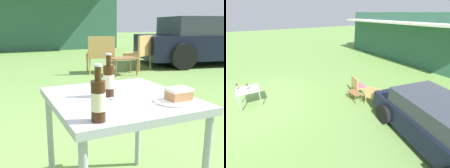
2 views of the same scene
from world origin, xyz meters
TOP-DOWN VIEW (x-y plane):
  - parked_car at (4.85, 4.36)m, footprint 4.16×2.59m
  - wicker_chair_cushioned at (1.56, 4.17)m, footprint 0.67×0.58m
  - wicker_chair_plain at (2.60, 4.16)m, footprint 0.74×0.69m
  - garden_side_table at (1.92, 3.76)m, footprint 0.56×0.36m
  - patio_table at (0.00, 0.00)m, footprint 0.75×0.79m
  - cake_on_plate at (0.23, -0.22)m, footprint 0.22×0.22m
  - cola_bottle_near at (-0.05, 0.02)m, footprint 0.06×0.06m
  - cola_bottle_far at (-0.25, -0.31)m, footprint 0.06×0.06m
  - fork at (0.15, -0.23)m, footprint 0.17×0.05m
  - loose_bottle_cap at (-0.06, -0.05)m, footprint 0.03×0.03m

SIDE VIEW (x-z plane):
  - garden_side_table at x=1.92m, z-range 0.14..0.52m
  - wicker_chair_cushioned at x=1.56m, z-range 0.04..0.87m
  - wicker_chair_plain at x=2.60m, z-range 0.05..0.88m
  - patio_table at x=0.00m, z-range 0.27..0.97m
  - parked_car at x=4.85m, z-range -0.01..1.26m
  - fork at x=0.15m, z-range 0.69..0.70m
  - loose_bottle_cap at x=-0.06m, z-range 0.69..0.70m
  - cake_on_plate at x=0.23m, z-range 0.68..0.76m
  - cola_bottle_near at x=-0.05m, z-range 0.66..0.91m
  - cola_bottle_far at x=-0.25m, z-range 0.66..0.91m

